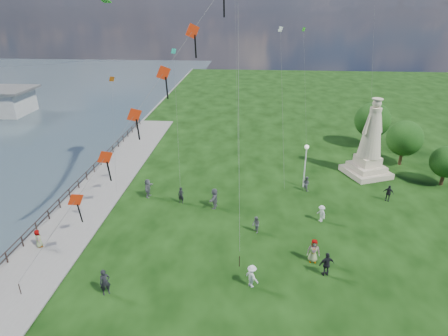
# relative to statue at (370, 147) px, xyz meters

# --- Properties ---
(waterfront) EXTENTS (200.00, 200.00, 1.51)m
(waterfront) POSITION_rel_statue_xyz_m (-29.01, -10.92, -3.27)
(waterfront) COLOR #354650
(waterfront) RESTS_ON ground
(statue) EXTENTS (5.44, 5.44, 8.50)m
(statue) POSITION_rel_statue_xyz_m (0.00, 0.00, 0.00)
(statue) COLOR tan
(statue) RESTS_ON ground
(lamppost) EXTENTS (0.43, 0.43, 4.62)m
(lamppost) POSITION_rel_statue_xyz_m (-7.23, -3.68, 0.12)
(lamppost) COLOR silver
(lamppost) RESTS_ON ground
(tree_row) EXTENTS (8.26, 14.93, 5.85)m
(tree_row) POSITION_rel_statue_xyz_m (4.22, 5.01, 0.10)
(tree_row) COLOR #382314
(tree_row) RESTS_ON ground
(person_0) EXTENTS (0.81, 0.74, 1.86)m
(person_0) POSITION_rel_statue_xyz_m (-21.79, -20.34, -2.28)
(person_0) COLOR black
(person_0) RESTS_ON ground
(person_1) EXTENTS (0.68, 0.82, 1.45)m
(person_1) POSITION_rel_statue_xyz_m (-12.10, -12.42, -2.49)
(person_1) COLOR #595960
(person_1) RESTS_ON ground
(person_2) EXTENTS (1.16, 1.15, 1.66)m
(person_2) POSITION_rel_statue_xyz_m (-12.38, -18.90, -2.38)
(person_2) COLOR silver
(person_2) RESTS_ON ground
(person_3) EXTENTS (1.19, 0.81, 1.85)m
(person_3) POSITION_rel_statue_xyz_m (-7.25, -17.37, -2.29)
(person_3) COLOR black
(person_3) RESTS_ON ground
(person_4) EXTENTS (0.95, 0.63, 1.86)m
(person_4) POSITION_rel_statue_xyz_m (-7.94, -15.91, -2.28)
(person_4) COLOR #595960
(person_4) RESTS_ON ground
(person_5) EXTENTS (0.86, 1.79, 1.88)m
(person_5) POSITION_rel_statue_xyz_m (-22.56, -7.00, -2.27)
(person_5) COLOR #595960
(person_5) RESTS_ON ground
(person_6) EXTENTS (0.66, 0.52, 1.61)m
(person_6) POSITION_rel_statue_xyz_m (-19.14, -7.98, -2.40)
(person_6) COLOR black
(person_6) RESTS_ON ground
(person_7) EXTENTS (0.84, 0.86, 1.53)m
(person_7) POSITION_rel_statue_xyz_m (-7.06, -4.43, -2.45)
(person_7) COLOR #595960
(person_7) RESTS_ON ground
(person_8) EXTENTS (0.92, 1.11, 1.53)m
(person_8) POSITION_rel_statue_xyz_m (-6.49, -10.26, -2.44)
(person_8) COLOR silver
(person_8) RESTS_ON ground
(person_9) EXTENTS (1.06, 0.85, 1.61)m
(person_9) POSITION_rel_statue_xyz_m (0.48, -5.98, -2.40)
(person_9) COLOR black
(person_9) RESTS_ON ground
(person_10) EXTENTS (0.74, 0.85, 1.48)m
(person_10) POSITION_rel_statue_xyz_m (-28.77, -15.84, -2.47)
(person_10) COLOR #595960
(person_10) RESTS_ON ground
(person_11) EXTENTS (1.00, 1.88, 1.94)m
(person_11) POSITION_rel_statue_xyz_m (-15.91, -8.60, -2.24)
(person_11) COLOR #595960
(person_11) RESTS_ON ground
(red_kite_train) EXTENTS (12.79, 9.35, 18.70)m
(red_kite_train) POSITION_rel_statue_xyz_m (-19.55, -15.30, 8.39)
(red_kite_train) COLOR black
(red_kite_train) RESTS_ON ground
(small_kites) EXTENTS (27.71, 18.70, 22.06)m
(small_kites) POSITION_rel_statue_xyz_m (-12.71, 3.04, 9.61)
(small_kites) COLOR #1CAB9C
(small_kites) RESTS_ON ground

